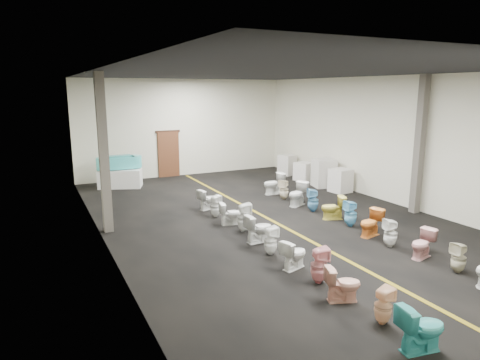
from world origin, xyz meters
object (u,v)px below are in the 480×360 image
(toilet_left_9, at_px, (215,206))
(toilet_right_5, at_px, (371,223))
(toilet_left_4, at_px, (294,254))
(toilet_left_6, at_px, (259,228))
(toilet_left_8, at_px, (231,214))
(bathtub, at_px, (119,162))
(toilet_left_3, at_px, (319,265))
(toilet_left_7, at_px, (244,217))
(toilet_left_5, at_px, (271,241))
(toilet_left_10, at_px, (208,199))
(toilet_right_2, at_px, (459,258))
(toilet_right_9, at_px, (298,194))
(display_table, at_px, (120,178))
(appliance_crate_c, at_px, (304,171))
(appliance_crate_b, at_px, (324,173))
(appliance_crate_d, at_px, (287,165))
(toilet_right_6, at_px, (351,213))
(toilet_left_0, at_px, (421,328))
(appliance_crate_a, at_px, (340,181))
(toilet_left_1, at_px, (383,306))
(toilet_left_2, at_px, (343,284))
(toilet_right_10, at_px, (284,189))
(toilet_right_4, at_px, (391,233))
(toilet_right_11, at_px, (274,184))
(toilet_right_3, at_px, (422,244))
(toilet_right_7, at_px, (333,208))
(toilet_right_8, at_px, (313,200))

(toilet_left_9, height_order, toilet_right_5, toilet_right_5)
(toilet_left_4, bearing_deg, toilet_left_6, -20.58)
(toilet_left_8, bearing_deg, bathtub, 26.86)
(toilet_left_3, height_order, toilet_left_7, toilet_left_7)
(toilet_left_5, bearing_deg, toilet_left_8, -3.03)
(toilet_left_10, bearing_deg, toilet_right_2, -171.01)
(toilet_left_9, xyz_separation_m, toilet_right_9, (3.14, -0.01, 0.06))
(display_table, xyz_separation_m, appliance_crate_c, (7.71, -2.23, 0.02))
(bathtub, distance_m, toilet_right_9, 7.64)
(appliance_crate_b, height_order, toilet_left_9, appliance_crate_b)
(appliance_crate_c, distance_m, appliance_crate_d, 1.43)
(toilet_right_2, bearing_deg, toilet_left_10, -158.74)
(toilet_left_8, bearing_deg, toilet_right_6, -109.11)
(appliance_crate_d, height_order, toilet_right_5, appliance_crate_d)
(display_table, distance_m, toilet_right_6, 9.83)
(appliance_crate_d, xyz_separation_m, toilet_left_0, (-5.78, -12.95, -0.09))
(appliance_crate_a, relative_size, toilet_left_1, 1.37)
(appliance_crate_a, xyz_separation_m, toilet_left_3, (-5.75, -6.34, -0.07))
(toilet_left_10, bearing_deg, toilet_left_3, 165.79)
(toilet_left_6, relative_size, toilet_right_9, 0.92)
(bathtub, bearing_deg, toilet_left_2, -82.68)
(appliance_crate_c, height_order, toilet_left_2, appliance_crate_c)
(toilet_left_2, bearing_deg, toilet_left_4, 19.46)
(appliance_crate_a, distance_m, toilet_left_4, 7.97)
(toilet_left_4, height_order, toilet_right_10, toilet_right_10)
(toilet_left_9, distance_m, toilet_right_5, 4.79)
(toilet_left_4, bearing_deg, toilet_left_1, 164.53)
(appliance_crate_d, height_order, toilet_right_4, appliance_crate_d)
(toilet_right_5, bearing_deg, toilet_left_8, -145.09)
(appliance_crate_b, bearing_deg, toilet_left_2, -125.12)
(toilet_left_2, bearing_deg, toilet_left_8, 18.75)
(toilet_right_9, relative_size, toilet_right_11, 0.99)
(appliance_crate_c, bearing_deg, display_table, 163.87)
(toilet_right_11, bearing_deg, toilet_left_6, -34.47)
(toilet_left_0, relative_size, toilet_left_8, 1.14)
(toilet_left_7, height_order, toilet_right_3, toilet_left_7)
(appliance_crate_a, height_order, toilet_left_9, appliance_crate_a)
(toilet_left_7, bearing_deg, appliance_crate_a, -54.32)
(appliance_crate_c, xyz_separation_m, toilet_left_2, (-5.81, -9.71, -0.06))
(appliance_crate_c, xyz_separation_m, toilet_right_7, (-2.60, -5.34, -0.03))
(display_table, xyz_separation_m, toilet_right_7, (5.11, -7.57, -0.01))
(toilet_left_8, bearing_deg, toilet_left_6, -169.11)
(toilet_left_8, xyz_separation_m, toilet_right_11, (3.15, 2.75, 0.08))
(toilet_right_3, height_order, toilet_right_11, toilet_right_11)
(toilet_right_8, bearing_deg, toilet_left_5, -28.83)
(toilet_left_7, bearing_deg, toilet_right_9, -49.89)
(display_table, relative_size, toilet_right_6, 2.16)
(bathtub, relative_size, toilet_left_10, 2.63)
(bathtub, distance_m, toilet_left_0, 13.91)
(bathtub, distance_m, toilet_left_7, 7.71)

